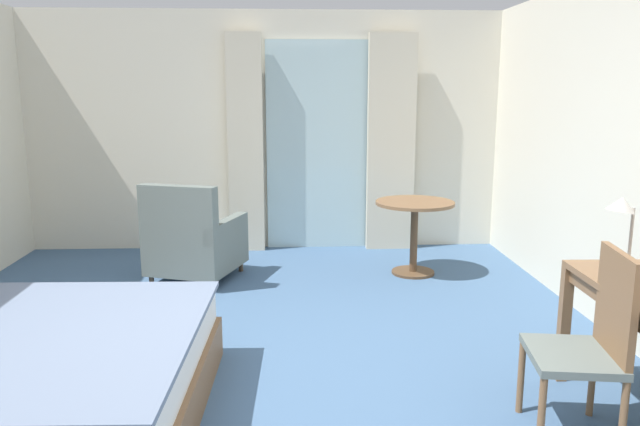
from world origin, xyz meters
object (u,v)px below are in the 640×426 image
desk_lamp (623,218)px  armchair_by_window (194,243)px  round_cafe_table (414,220)px  desk_chair (591,337)px

desk_lamp → armchair_by_window: desk_lamp is taller
round_cafe_table → armchair_by_window: bearing=-177.0°
desk_lamp → desk_chair: bearing=-129.0°
armchair_by_window → round_cafe_table: bearing=3.0°
desk_chair → round_cafe_table: desk_chair is taller
desk_lamp → armchair_by_window: size_ratio=0.45×
desk_lamp → round_cafe_table: bearing=104.8°
desk_chair → round_cafe_table: bearing=96.0°
desk_lamp → round_cafe_table: (-0.64, 2.43, -0.51)m
desk_chair → round_cafe_table: 2.87m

